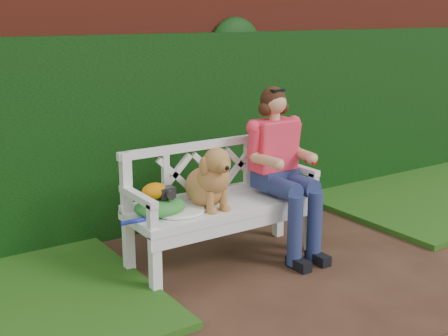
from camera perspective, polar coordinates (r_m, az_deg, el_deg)
ground at (r=4.45m, az=9.59°, el=-10.48°), size 60.00×60.00×0.00m
brick_wall at (r=5.62m, az=-3.35°, el=6.67°), size 10.00×0.30×2.20m
ivy_hedge at (r=5.47m, az=-2.14°, el=3.82°), size 10.00×0.18×1.70m
grass_right at (r=6.71m, az=19.38°, el=-2.23°), size 2.60×2.00×0.05m
garden_bench at (r=4.61m, az=-0.00°, el=-6.15°), size 1.61×0.68×0.48m
seated_woman at (r=4.75m, az=5.02°, el=-0.64°), size 0.62×0.77×1.26m
dog at (r=4.36m, az=-1.51°, el=-0.76°), size 0.41×0.49×0.47m
tennis_racket at (r=4.28m, az=-4.46°, el=-4.22°), size 0.73×0.47×0.03m
green_bag at (r=4.26m, az=-6.10°, el=-3.66°), size 0.46×0.42×0.13m
camera_item at (r=4.22m, az=-5.54°, el=-2.33°), size 0.12×0.09×0.08m
baseball_glove at (r=4.20m, az=-6.67°, el=-2.18°), size 0.18×0.14×0.12m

